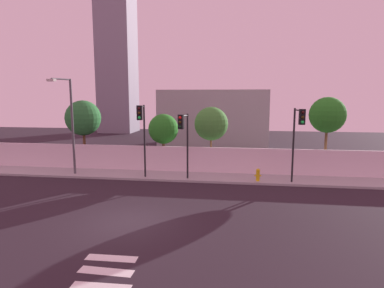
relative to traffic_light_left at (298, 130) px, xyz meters
name	(u,v)px	position (x,y,z in m)	size (l,w,h in m)	color
ground_plane	(128,222)	(-8.33, -6.77, -3.57)	(80.00, 80.00, 0.00)	black
sidewalk	(167,176)	(-8.33, 1.43, -3.49)	(36.00, 2.40, 0.15)	#A1A1A1
perimeter_wall	(171,159)	(-8.33, 2.72, -2.52)	(36.00, 0.18, 1.80)	silver
crosswalk_marking	(95,278)	(-7.81, -11.30, -3.56)	(2.79, 3.02, 0.01)	silver
traffic_light_left	(298,130)	(0.00, 0.00, 0.00)	(0.43, 1.69, 4.66)	black
traffic_light_center	(184,132)	(-6.94, 0.20, -0.29)	(0.50, 1.27, 4.27)	black
traffic_light_right	(142,126)	(-9.62, 0.03, 0.11)	(0.37, 1.65, 4.83)	black
street_lamp_curbside	(70,119)	(-14.92, 0.75, 0.45)	(0.85, 1.80, 6.55)	#4C4C51
fire_hydrant	(258,174)	(-2.22, 0.70, -2.98)	(0.44, 0.26, 0.81)	gold
roadside_tree_leftmost	(83,118)	(-15.51, 3.91, 0.27)	(2.73, 2.73, 5.22)	brown
roadside_tree_midleft	(163,129)	(-9.13, 3.91, -0.50)	(2.26, 2.26, 4.22)	brown
roadside_tree_midright	(211,124)	(-5.52, 3.91, -0.05)	(2.49, 2.49, 4.77)	brown
roadside_tree_rightmost	(327,115)	(2.63, 3.91, 0.65)	(2.51, 2.51, 5.49)	brown
low_building_distant	(214,118)	(-6.31, 16.72, -0.47)	(11.75, 6.00, 6.19)	#9A9A9A
tower_on_skyline	(116,35)	(-21.95, 28.72, 10.98)	(5.07, 5.00, 29.10)	gray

